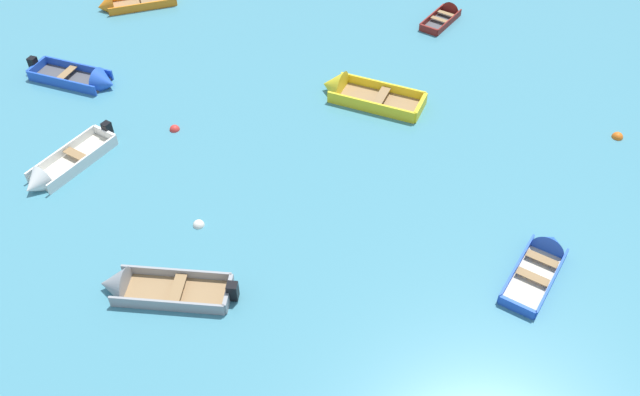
{
  "coord_description": "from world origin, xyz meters",
  "views": [
    {
      "loc": [
        -2.3,
        5.67,
        17.45
      ],
      "look_at": [
        0.0,
        23.29,
        0.15
      ],
      "focal_mm": 37.03,
      "sensor_mm": 36.0,
      "label": 1
    }
  ],
  "objects_px": {
    "rowboat_yellow_cluster_inner": "(351,91)",
    "mooring_buoy_far_field": "(175,130)",
    "rowboat_grey_far_left": "(142,287)",
    "mooring_buoy_between_boats_right": "(617,137)",
    "rowboat_blue_distant_center": "(544,256)",
    "rowboat_orange_back_row_right": "(120,5)",
    "rowboat_maroon_back_row_left": "(447,14)",
    "rowboat_blue_midfield_left": "(88,80)",
    "mooring_buoy_central": "(199,225)",
    "rowboat_white_far_back": "(55,172)"
  },
  "relations": [
    {
      "from": "rowboat_white_far_back",
      "to": "rowboat_yellow_cluster_inner",
      "type": "bearing_deg",
      "value": 17.06
    },
    {
      "from": "mooring_buoy_between_boats_right",
      "to": "rowboat_yellow_cluster_inner",
      "type": "bearing_deg",
      "value": 157.61
    },
    {
      "from": "rowboat_orange_back_row_right",
      "to": "mooring_buoy_central",
      "type": "relative_size",
      "value": 10.12
    },
    {
      "from": "rowboat_yellow_cluster_inner",
      "to": "rowboat_blue_distant_center",
      "type": "height_order",
      "value": "rowboat_yellow_cluster_inner"
    },
    {
      "from": "rowboat_maroon_back_row_left",
      "to": "mooring_buoy_far_field",
      "type": "bearing_deg",
      "value": -150.76
    },
    {
      "from": "rowboat_white_far_back",
      "to": "rowboat_blue_distant_center",
      "type": "distance_m",
      "value": 18.58
    },
    {
      "from": "rowboat_grey_far_left",
      "to": "rowboat_orange_back_row_right",
      "type": "xyz_separation_m",
      "value": [
        -2.38,
        19.64,
        -0.02
      ]
    },
    {
      "from": "rowboat_yellow_cluster_inner",
      "to": "rowboat_blue_midfield_left",
      "type": "bearing_deg",
      "value": 168.1
    },
    {
      "from": "mooring_buoy_far_field",
      "to": "mooring_buoy_central",
      "type": "bearing_deg",
      "value": -79.94
    },
    {
      "from": "rowboat_white_far_back",
      "to": "mooring_buoy_central",
      "type": "bearing_deg",
      "value": -31.69
    },
    {
      "from": "rowboat_white_far_back",
      "to": "rowboat_grey_far_left",
      "type": "bearing_deg",
      "value": -59.16
    },
    {
      "from": "rowboat_white_far_back",
      "to": "rowboat_maroon_back_row_left",
      "type": "height_order",
      "value": "rowboat_white_far_back"
    },
    {
      "from": "rowboat_maroon_back_row_left",
      "to": "mooring_buoy_between_boats_right",
      "type": "distance_m",
      "value": 11.64
    },
    {
      "from": "rowboat_white_far_back",
      "to": "rowboat_maroon_back_row_left",
      "type": "distance_m",
      "value": 21.17
    },
    {
      "from": "rowboat_white_far_back",
      "to": "rowboat_blue_midfield_left",
      "type": "bearing_deg",
      "value": 85.46
    },
    {
      "from": "rowboat_blue_midfield_left",
      "to": "rowboat_white_far_back",
      "type": "xyz_separation_m",
      "value": [
        -0.5,
        -6.29,
        -0.01
      ]
    },
    {
      "from": "rowboat_blue_distant_center",
      "to": "rowboat_orange_back_row_right",
      "type": "bearing_deg",
      "value": 128.7
    },
    {
      "from": "mooring_buoy_central",
      "to": "mooring_buoy_between_boats_right",
      "type": "bearing_deg",
      "value": 9.3
    },
    {
      "from": "rowboat_grey_far_left",
      "to": "rowboat_yellow_cluster_inner",
      "type": "distance_m",
      "value": 13.23
    },
    {
      "from": "rowboat_white_far_back",
      "to": "mooring_buoy_far_field",
      "type": "xyz_separation_m",
      "value": [
        4.52,
        2.35,
        -0.22
      ]
    },
    {
      "from": "mooring_buoy_central",
      "to": "mooring_buoy_far_field",
      "type": "relative_size",
      "value": 0.98
    },
    {
      "from": "rowboat_grey_far_left",
      "to": "rowboat_maroon_back_row_left",
      "type": "distance_m",
      "value": 22.13
    },
    {
      "from": "mooring_buoy_between_boats_right",
      "to": "rowboat_blue_distant_center",
      "type": "bearing_deg",
      "value": -132.73
    },
    {
      "from": "rowboat_orange_back_row_right",
      "to": "mooring_buoy_central",
      "type": "height_order",
      "value": "rowboat_orange_back_row_right"
    },
    {
      "from": "rowboat_grey_far_left",
      "to": "mooring_buoy_between_boats_right",
      "type": "height_order",
      "value": "rowboat_grey_far_left"
    },
    {
      "from": "rowboat_yellow_cluster_inner",
      "to": "rowboat_grey_far_left",
      "type": "bearing_deg",
      "value": -130.73
    },
    {
      "from": "rowboat_blue_distant_center",
      "to": "mooring_buoy_central",
      "type": "relative_size",
      "value": 8.43
    },
    {
      "from": "rowboat_orange_back_row_right",
      "to": "rowboat_maroon_back_row_left",
      "type": "bearing_deg",
      "value": -10.53
    },
    {
      "from": "rowboat_blue_distant_center",
      "to": "mooring_buoy_between_boats_right",
      "type": "distance_m",
      "value": 8.22
    },
    {
      "from": "rowboat_grey_far_left",
      "to": "rowboat_orange_back_row_right",
      "type": "height_order",
      "value": "rowboat_orange_back_row_right"
    },
    {
      "from": "rowboat_blue_midfield_left",
      "to": "rowboat_blue_distant_center",
      "type": "height_order",
      "value": "rowboat_blue_midfield_left"
    },
    {
      "from": "mooring_buoy_central",
      "to": "mooring_buoy_between_boats_right",
      "type": "height_order",
      "value": "mooring_buoy_between_boats_right"
    },
    {
      "from": "rowboat_blue_distant_center",
      "to": "mooring_buoy_central",
      "type": "height_order",
      "value": "rowboat_blue_distant_center"
    },
    {
      "from": "rowboat_blue_midfield_left",
      "to": "mooring_buoy_central",
      "type": "relative_size",
      "value": 10.27
    },
    {
      "from": "rowboat_blue_midfield_left",
      "to": "rowboat_blue_distant_center",
      "type": "relative_size",
      "value": 1.22
    },
    {
      "from": "rowboat_grey_far_left",
      "to": "rowboat_white_far_back",
      "type": "relative_size",
      "value": 1.19
    },
    {
      "from": "rowboat_maroon_back_row_left",
      "to": "rowboat_white_far_back",
      "type": "bearing_deg",
      "value": -151.18
    },
    {
      "from": "rowboat_maroon_back_row_left",
      "to": "mooring_buoy_far_field",
      "type": "distance_m",
      "value": 16.08
    },
    {
      "from": "rowboat_yellow_cluster_inner",
      "to": "mooring_buoy_far_field",
      "type": "distance_m",
      "value": 7.98
    },
    {
      "from": "mooring_buoy_far_field",
      "to": "rowboat_blue_midfield_left",
      "type": "bearing_deg",
      "value": 135.54
    },
    {
      "from": "rowboat_blue_midfield_left",
      "to": "rowboat_grey_far_left",
      "type": "relative_size",
      "value": 0.93
    },
    {
      "from": "rowboat_orange_back_row_right",
      "to": "mooring_buoy_between_boats_right",
      "type": "relative_size",
      "value": 9.18
    },
    {
      "from": "rowboat_blue_distant_center",
      "to": "mooring_buoy_central",
      "type": "bearing_deg",
      "value": 164.91
    },
    {
      "from": "rowboat_maroon_back_row_left",
      "to": "mooring_buoy_between_boats_right",
      "type": "relative_size",
      "value": 6.2
    },
    {
      "from": "rowboat_grey_far_left",
      "to": "mooring_buoy_central",
      "type": "relative_size",
      "value": 11.01
    },
    {
      "from": "mooring_buoy_central",
      "to": "mooring_buoy_far_field",
      "type": "xyz_separation_m",
      "value": [
        -1.02,
        5.77,
        0.0
      ]
    },
    {
      "from": "rowboat_grey_far_left",
      "to": "rowboat_maroon_back_row_left",
      "type": "relative_size",
      "value": 1.61
    },
    {
      "from": "rowboat_yellow_cluster_inner",
      "to": "mooring_buoy_central",
      "type": "xyz_separation_m",
      "value": [
        -6.82,
        -7.21,
        -0.25
      ]
    },
    {
      "from": "rowboat_blue_midfield_left",
      "to": "rowboat_yellow_cluster_inner",
      "type": "relative_size",
      "value": 0.9
    },
    {
      "from": "rowboat_grey_far_left",
      "to": "mooring_buoy_central",
      "type": "bearing_deg",
      "value": 57.15
    }
  ]
}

